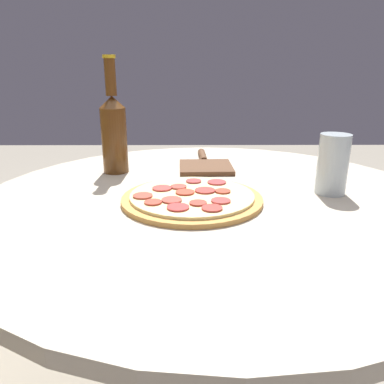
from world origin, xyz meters
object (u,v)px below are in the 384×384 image
drinking_glass (333,164)px  pizza_paddle (205,165)px  pizza (192,198)px  beer_bottle (114,130)px

drinking_glass → pizza_paddle: bearing=49.1°
pizza_paddle → drinking_glass: bearing=-132.9°
pizza_paddle → drinking_glass: drinking_glass is taller
pizza_paddle → pizza: bearing=170.4°
beer_bottle → drinking_glass: (-0.18, -0.50, -0.04)m
beer_bottle → pizza_paddle: beer_bottle is taller
pizza → beer_bottle: 0.32m
pizza → drinking_glass: 0.31m
drinking_glass → pizza: bearing=99.9°
pizza → pizza_paddle: size_ratio=1.08×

